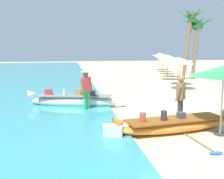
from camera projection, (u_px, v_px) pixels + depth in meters
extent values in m
plane|color=beige|center=(182.00, 124.00, 9.34)|extent=(80.00, 80.00, 0.00)
ellipsoid|color=orange|center=(175.00, 125.00, 8.47)|extent=(3.82, 1.42, 0.41)
cone|color=orange|center=(223.00, 113.00, 9.01)|extent=(0.51, 0.56, 0.56)
cone|color=orange|center=(120.00, 123.00, 7.85)|extent=(0.51, 0.56, 0.56)
cube|color=brown|center=(175.00, 119.00, 8.44)|extent=(3.24, 1.34, 0.04)
cylinder|color=#B74C38|center=(143.00, 118.00, 8.02)|extent=(0.19, 0.19, 0.30)
cylinder|color=#2D2D33|center=(164.00, 116.00, 8.23)|extent=(0.19, 0.19, 0.31)
cube|color=#424247|center=(181.00, 115.00, 8.48)|extent=(0.26, 0.26, 0.20)
ellipsoid|color=white|center=(75.00, 101.00, 11.91)|extent=(3.88, 1.53, 0.51)
cone|color=white|center=(118.00, 95.00, 11.75)|extent=(0.49, 0.50, 0.49)
cone|color=white|center=(33.00, 94.00, 11.97)|extent=(0.49, 0.50, 0.49)
cube|color=gray|center=(75.00, 96.00, 11.87)|extent=(3.28, 1.41, 0.04)
cube|color=#B73333|center=(48.00, 92.00, 12.02)|extent=(0.33, 0.30, 0.25)
cylinder|color=silver|center=(64.00, 93.00, 11.75)|extent=(0.13, 0.13, 0.29)
cube|color=#9E754C|center=(79.00, 92.00, 11.94)|extent=(0.33, 0.32, 0.28)
cube|color=#424247|center=(92.00, 93.00, 11.85)|extent=(0.33, 0.34, 0.23)
cylinder|color=green|center=(87.00, 101.00, 11.15)|extent=(0.14, 0.14, 0.84)
cylinder|color=green|center=(85.00, 102.00, 11.05)|extent=(0.14, 0.14, 0.84)
cube|color=#DB3D38|center=(86.00, 84.00, 10.99)|extent=(0.42, 0.40, 0.58)
cylinder|color=brown|center=(90.00, 85.00, 11.15)|extent=(0.19, 0.21, 0.53)
cylinder|color=brown|center=(82.00, 86.00, 10.82)|extent=(0.19, 0.21, 0.53)
sphere|color=brown|center=(86.00, 74.00, 10.93)|extent=(0.22, 0.22, 0.22)
cylinder|color=tan|center=(86.00, 72.00, 10.91)|extent=(0.44, 0.44, 0.02)
cone|color=tan|center=(86.00, 70.00, 10.90)|extent=(0.26, 0.26, 0.12)
cylinder|color=#333842|center=(179.00, 113.00, 9.15)|extent=(0.14, 0.14, 0.87)
cylinder|color=#333842|center=(181.00, 112.00, 9.27)|extent=(0.14, 0.14, 0.87)
cube|color=brown|center=(181.00, 91.00, 9.10)|extent=(0.40, 0.42, 0.58)
cylinder|color=brown|center=(178.00, 94.00, 8.92)|extent=(0.21, 0.19, 0.52)
cylinder|color=brown|center=(182.00, 92.00, 9.31)|extent=(0.21, 0.19, 0.52)
sphere|color=brown|center=(181.00, 79.00, 9.04)|extent=(0.22, 0.22, 0.22)
cylinder|color=#B7B7BC|center=(222.00, 101.00, 8.06)|extent=(0.05, 0.05, 2.07)
cone|color=#28934C|center=(224.00, 71.00, 7.92)|extent=(1.97, 1.97, 0.33)
cylinder|color=#333338|center=(220.00, 134.00, 8.21)|extent=(0.36, 0.36, 0.06)
cylinder|color=#8E6B47|center=(180.00, 74.00, 16.46)|extent=(0.04, 0.04, 1.90)
cone|color=silver|center=(180.00, 61.00, 16.34)|extent=(1.60, 1.60, 0.32)
cylinder|color=#8E6B47|center=(178.00, 71.00, 18.59)|extent=(0.04, 0.04, 1.90)
cone|color=silver|center=(178.00, 59.00, 18.46)|extent=(1.60, 1.60, 0.32)
cylinder|color=#8E6B47|center=(168.00, 68.00, 21.11)|extent=(0.04, 0.04, 1.90)
cone|color=silver|center=(168.00, 58.00, 20.98)|extent=(1.60, 1.60, 0.32)
cylinder|color=#8E6B47|center=(168.00, 66.00, 23.28)|extent=(0.04, 0.04, 1.90)
cone|color=silver|center=(168.00, 57.00, 23.15)|extent=(1.60, 1.60, 0.32)
cylinder|color=#8E6B47|center=(164.00, 64.00, 25.52)|extent=(0.04, 0.04, 1.90)
cone|color=silver|center=(164.00, 56.00, 25.40)|extent=(1.60, 1.60, 0.32)
cylinder|color=#8E6B47|center=(162.00, 63.00, 27.76)|extent=(0.04, 0.04, 1.90)
cone|color=silver|center=(163.00, 55.00, 27.64)|extent=(1.60, 1.60, 0.32)
cylinder|color=#8E6B47|center=(159.00, 62.00, 30.15)|extent=(0.04, 0.04, 1.90)
cone|color=silver|center=(160.00, 54.00, 30.03)|extent=(1.60, 1.60, 0.32)
cylinder|color=brown|center=(187.00, 46.00, 21.72)|extent=(0.79, 0.28, 5.35)
cone|color=#287033|center=(198.00, 13.00, 21.40)|extent=(1.68, 0.53, 0.91)
cone|color=#287033|center=(190.00, 15.00, 21.91)|extent=(0.76, 1.95, 1.12)
cone|color=#287033|center=(186.00, 15.00, 21.60)|extent=(1.48, 1.24, 1.20)
cone|color=#287033|center=(189.00, 14.00, 21.09)|extent=(1.53, 1.13, 1.01)
cone|color=#287033|center=(196.00, 13.00, 21.02)|extent=(0.79, 1.51, 1.01)
cylinder|color=brown|center=(195.00, 50.00, 21.79)|extent=(0.53, 0.28, 4.67)
cone|color=#287033|center=(204.00, 23.00, 21.59)|extent=(2.00, 0.44, 1.02)
cone|color=#287033|center=(199.00, 23.00, 21.86)|extent=(1.22, 1.46, 1.00)
cone|color=#287033|center=(194.00, 23.00, 21.97)|extent=(0.51, 1.94, 0.89)
cone|color=#287033|center=(191.00, 23.00, 21.64)|extent=(1.90, 1.22, 1.02)
cone|color=#287033|center=(194.00, 21.00, 21.20)|extent=(1.67, 1.09, 0.73)
cone|color=#287033|center=(200.00, 21.00, 21.00)|extent=(0.55, 1.81, 0.86)
cone|color=#287033|center=(204.00, 23.00, 21.09)|extent=(1.27, 1.80, 1.08)
cube|color=silver|center=(112.00, 132.00, 7.79)|extent=(0.56, 0.39, 0.42)
cylinder|color=#8E6B47|center=(199.00, 142.00, 7.50)|extent=(0.18, 1.57, 0.05)
ellipsoid|color=#2D60B7|center=(216.00, 153.00, 6.75)|extent=(0.38, 0.23, 0.03)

